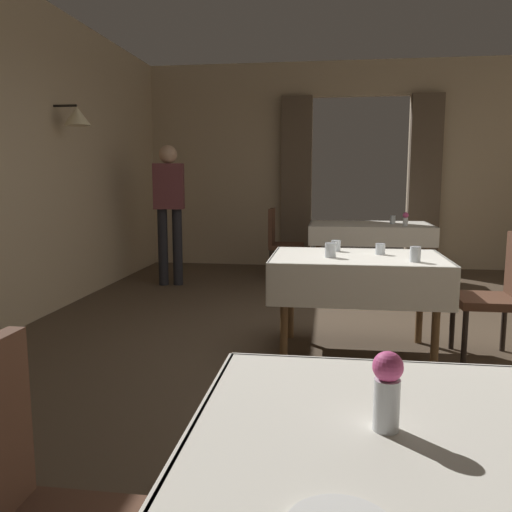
{
  "coord_description": "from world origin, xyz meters",
  "views": [
    {
      "loc": [
        -0.43,
        -3.8,
        1.32
      ],
      "look_at": [
        -0.98,
        0.16,
        0.73
      ],
      "focal_mm": 36.84,
      "sensor_mm": 36.0,
      "label": 1
    }
  ],
  "objects_px": {
    "dining_table_far": "(370,230)",
    "person_waiter_by_doorway": "(169,203)",
    "flower_vase_far": "(406,219)",
    "flower_vase_near": "(387,388)",
    "glass_mid_c": "(380,249)",
    "dining_table_near": "(509,479)",
    "chair_mid_right": "(500,290)",
    "glass_mid_d": "(415,254)",
    "glass_far_b": "(393,220)",
    "glass_mid_b": "(330,250)",
    "chair_far_left": "(280,240)",
    "dining_table_mid": "(357,270)",
    "glass_mid_a": "(336,246)"
  },
  "relations": [
    {
      "from": "glass_mid_a",
      "to": "person_waiter_by_doorway",
      "type": "height_order",
      "value": "person_waiter_by_doorway"
    },
    {
      "from": "dining_table_near",
      "to": "chair_mid_right",
      "type": "bearing_deg",
      "value": 73.44
    },
    {
      "from": "chair_mid_right",
      "to": "chair_far_left",
      "type": "bearing_deg",
      "value": 122.62
    },
    {
      "from": "dining_table_far",
      "to": "flower_vase_far",
      "type": "distance_m",
      "value": 0.53
    },
    {
      "from": "person_waiter_by_doorway",
      "to": "dining_table_far",
      "type": "bearing_deg",
      "value": 12.84
    },
    {
      "from": "flower_vase_near",
      "to": "glass_mid_c",
      "type": "height_order",
      "value": "flower_vase_near"
    },
    {
      "from": "glass_mid_c",
      "to": "glass_far_b",
      "type": "height_order",
      "value": "glass_far_b"
    },
    {
      "from": "dining_table_far",
      "to": "person_waiter_by_doorway",
      "type": "relative_size",
      "value": 0.89
    },
    {
      "from": "dining_table_mid",
      "to": "chair_mid_right",
      "type": "distance_m",
      "value": 1.03
    },
    {
      "from": "dining_table_mid",
      "to": "person_waiter_by_doorway",
      "type": "xyz_separation_m",
      "value": [
        -2.17,
        2.32,
        0.38
      ]
    },
    {
      "from": "glass_mid_a",
      "to": "glass_far_b",
      "type": "bearing_deg",
      "value": 74.27
    },
    {
      "from": "dining_table_mid",
      "to": "flower_vase_far",
      "type": "distance_m",
      "value": 2.68
    },
    {
      "from": "dining_table_mid",
      "to": "glass_mid_b",
      "type": "relative_size",
      "value": 12.03
    },
    {
      "from": "chair_far_left",
      "to": "glass_far_b",
      "type": "bearing_deg",
      "value": -2.27
    },
    {
      "from": "glass_mid_b",
      "to": "glass_mid_d",
      "type": "xyz_separation_m",
      "value": [
        0.58,
        -0.13,
        0.0
      ]
    },
    {
      "from": "dining_table_near",
      "to": "flower_vase_near",
      "type": "distance_m",
      "value": 0.33
    },
    {
      "from": "glass_mid_b",
      "to": "flower_vase_near",
      "type": "bearing_deg",
      "value": -87.35
    },
    {
      "from": "dining_table_mid",
      "to": "chair_far_left",
      "type": "relative_size",
      "value": 1.37
    },
    {
      "from": "glass_mid_d",
      "to": "chair_mid_right",
      "type": "bearing_deg",
      "value": 20.79
    },
    {
      "from": "glass_mid_b",
      "to": "glass_mid_c",
      "type": "xyz_separation_m",
      "value": [
        0.38,
        0.21,
        -0.01
      ]
    },
    {
      "from": "glass_mid_d",
      "to": "person_waiter_by_doorway",
      "type": "xyz_separation_m",
      "value": [
        -2.54,
        2.56,
        0.22
      ]
    },
    {
      "from": "glass_mid_c",
      "to": "person_waiter_by_doorway",
      "type": "relative_size",
      "value": 0.05
    },
    {
      "from": "dining_table_near",
      "to": "glass_far_b",
      "type": "distance_m",
      "value": 5.68
    },
    {
      "from": "dining_table_near",
      "to": "person_waiter_by_doorway",
      "type": "bearing_deg",
      "value": 114.75
    },
    {
      "from": "dining_table_far",
      "to": "person_waiter_by_doorway",
      "type": "xyz_separation_m",
      "value": [
        -2.47,
        -0.56,
        0.36
      ]
    },
    {
      "from": "glass_mid_c",
      "to": "chair_mid_right",
      "type": "bearing_deg",
      "value": -6.1
    },
    {
      "from": "flower_vase_near",
      "to": "glass_mid_c",
      "type": "distance_m",
      "value": 2.88
    },
    {
      "from": "dining_table_far",
      "to": "chair_mid_right",
      "type": "xyz_separation_m",
      "value": [
        0.72,
        -2.87,
        -0.15
      ]
    },
    {
      "from": "dining_table_far",
      "to": "flower_vase_far",
      "type": "relative_size",
      "value": 9.11
    },
    {
      "from": "dining_table_far",
      "to": "chair_far_left",
      "type": "distance_m",
      "value": 1.16
    },
    {
      "from": "chair_mid_right",
      "to": "glass_far_b",
      "type": "xyz_separation_m",
      "value": [
        -0.44,
        2.87,
        0.29
      ]
    },
    {
      "from": "chair_far_left",
      "to": "glass_far_b",
      "type": "distance_m",
      "value": 1.46
    },
    {
      "from": "dining_table_far",
      "to": "chair_far_left",
      "type": "xyz_separation_m",
      "value": [
        -1.15,
        0.05,
        -0.15
      ]
    },
    {
      "from": "glass_mid_c",
      "to": "glass_mid_d",
      "type": "distance_m",
      "value": 0.39
    },
    {
      "from": "dining_table_near",
      "to": "glass_far_b",
      "type": "relative_size",
      "value": 13.49
    },
    {
      "from": "dining_table_near",
      "to": "glass_mid_b",
      "type": "distance_m",
      "value": 2.72
    },
    {
      "from": "chair_mid_right",
      "to": "flower_vase_near",
      "type": "relative_size",
      "value": 4.99
    },
    {
      "from": "flower_vase_far",
      "to": "person_waiter_by_doorway",
      "type": "xyz_separation_m",
      "value": [
        -2.87,
        -0.26,
        0.18
      ]
    },
    {
      "from": "dining_table_mid",
      "to": "glass_mid_c",
      "type": "height_order",
      "value": "glass_mid_c"
    },
    {
      "from": "dining_table_near",
      "to": "glass_mid_c",
      "type": "bearing_deg",
      "value": 90.33
    },
    {
      "from": "dining_table_far",
      "to": "dining_table_near",
      "type": "bearing_deg",
      "value": -91.11
    },
    {
      "from": "chair_mid_right",
      "to": "glass_mid_b",
      "type": "bearing_deg",
      "value": -174.61
    },
    {
      "from": "flower_vase_near",
      "to": "flower_vase_far",
      "type": "xyz_separation_m",
      "value": [
        0.78,
        5.36,
        -0.01
      ]
    },
    {
      "from": "glass_mid_a",
      "to": "glass_mid_b",
      "type": "height_order",
      "value": "glass_mid_b"
    },
    {
      "from": "chair_far_left",
      "to": "glass_mid_b",
      "type": "distance_m",
      "value": 3.12
    },
    {
      "from": "glass_mid_d",
      "to": "glass_far_b",
      "type": "distance_m",
      "value": 3.12
    },
    {
      "from": "chair_mid_right",
      "to": "person_waiter_by_doorway",
      "type": "relative_size",
      "value": 0.54
    },
    {
      "from": "dining_table_near",
      "to": "flower_vase_far",
      "type": "xyz_separation_m",
      "value": [
        0.51,
        5.37,
        0.18
      ]
    },
    {
      "from": "glass_mid_a",
      "to": "glass_mid_b",
      "type": "bearing_deg",
      "value": -97.12
    },
    {
      "from": "glass_far_b",
      "to": "glass_mid_a",
      "type": "bearing_deg",
      "value": -105.73
    }
  ]
}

